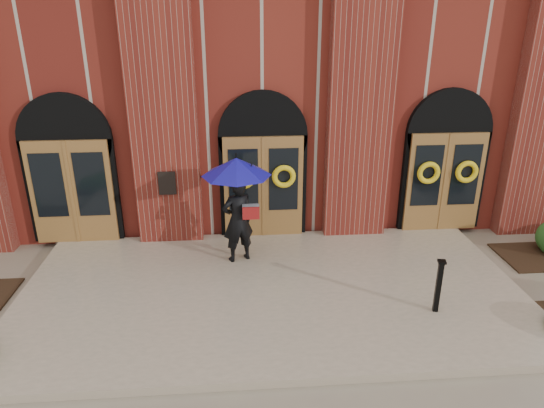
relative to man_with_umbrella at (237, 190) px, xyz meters
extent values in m
plane|color=gray|center=(0.64, -1.43, -1.81)|extent=(90.00, 90.00, 0.00)
cube|color=tan|center=(0.64, -1.28, -1.73)|extent=(10.00, 5.30, 0.15)
cube|color=maroon|center=(0.64, 7.47, 1.69)|extent=(16.00, 12.00, 7.00)
cube|color=black|center=(-1.61, 1.04, -0.16)|extent=(0.40, 0.05, 0.55)
cube|color=maroon|center=(-1.61, 1.29, 1.69)|extent=(1.50, 0.45, 7.00)
cube|color=maroon|center=(2.89, 1.29, 1.69)|extent=(1.50, 0.45, 7.00)
cube|color=brown|center=(-3.86, 1.28, -0.41)|extent=(1.90, 0.10, 2.50)
cylinder|color=black|center=(-3.86, 1.42, 0.84)|extent=(2.10, 0.22, 2.10)
cube|color=brown|center=(0.64, 1.28, -0.41)|extent=(1.90, 0.10, 2.50)
cylinder|color=black|center=(0.64, 1.42, 0.84)|extent=(2.10, 0.22, 2.10)
cube|color=brown|center=(5.14, 1.28, -0.41)|extent=(1.90, 0.10, 2.50)
cylinder|color=black|center=(5.14, 1.42, 0.84)|extent=(2.10, 0.22, 2.10)
torus|color=yellow|center=(0.16, 1.16, -0.11)|extent=(0.57, 0.13, 0.57)
torus|color=yellow|center=(1.12, 1.16, -0.11)|extent=(0.57, 0.13, 0.57)
torus|color=yellow|center=(4.66, 1.16, -0.11)|extent=(0.57, 0.13, 0.57)
torus|color=yellow|center=(5.62, 1.16, -0.11)|extent=(0.57, 0.13, 0.57)
imported|color=black|center=(0.00, 0.00, -0.70)|extent=(0.82, 0.68, 1.92)
cone|color=#16128C|center=(0.00, 0.00, 0.52)|extent=(1.92, 1.92, 0.38)
cylinder|color=black|center=(0.05, -0.05, 0.01)|extent=(0.02, 0.02, 0.64)
cube|color=#979A9B|center=(0.28, -0.15, -0.44)|extent=(0.40, 0.30, 0.28)
cube|color=maroon|center=(0.28, -0.25, -0.44)|extent=(0.34, 0.15, 0.28)
cube|color=black|center=(3.60, -2.33, -1.15)|extent=(0.11, 0.11, 1.01)
cube|color=black|center=(3.60, -2.33, -0.63)|extent=(0.17, 0.17, 0.04)
camera|label=1|loc=(-0.04, -9.72, 3.50)|focal=32.00mm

